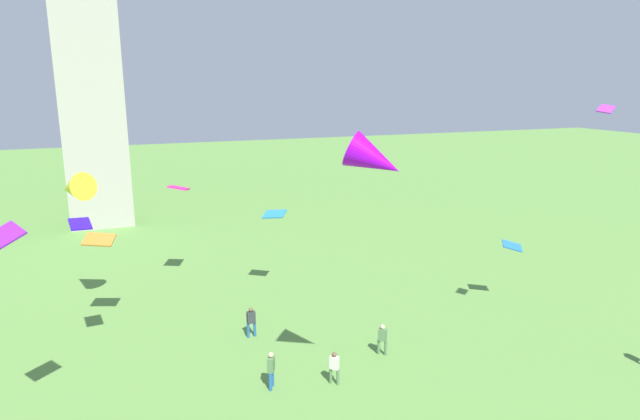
{
  "coord_description": "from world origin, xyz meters",
  "views": [
    {
      "loc": [
        -11.83,
        -4.09,
        13.21
      ],
      "look_at": [
        -2.81,
        19.04,
        7.33
      ],
      "focal_mm": 30.3,
      "sensor_mm": 36.0,
      "label": 1
    }
  ],
  "objects_px": {
    "person_1": "(251,320)",
    "kite_flying_5": "(179,188)",
    "person_3": "(334,366)",
    "kite_flying_0": "(375,160)",
    "kite_flying_2": "(74,188)",
    "kite_flying_7": "(80,224)",
    "person_5": "(382,338)",
    "kite_flying_6": "(606,109)",
    "kite_flying_3": "(512,246)",
    "kite_flying_4": "(99,239)",
    "kite_flying_1": "(275,214)",
    "kite_flying_8": "(1,238)",
    "person_2": "(271,368)"
  },
  "relations": [
    {
      "from": "kite_flying_1",
      "to": "kite_flying_8",
      "type": "height_order",
      "value": "kite_flying_8"
    },
    {
      "from": "person_2",
      "to": "kite_flying_3",
      "type": "bearing_deg",
      "value": -46.6
    },
    {
      "from": "person_1",
      "to": "person_2",
      "type": "xyz_separation_m",
      "value": [
        -0.41,
        -5.18,
        0.04
      ]
    },
    {
      "from": "kite_flying_3",
      "to": "kite_flying_6",
      "type": "height_order",
      "value": "kite_flying_6"
    },
    {
      "from": "person_5",
      "to": "kite_flying_8",
      "type": "distance_m",
      "value": 17.15
    },
    {
      "from": "kite_flying_5",
      "to": "kite_flying_0",
      "type": "bearing_deg",
      "value": 32.39
    },
    {
      "from": "kite_flying_2",
      "to": "kite_flying_8",
      "type": "height_order",
      "value": "kite_flying_8"
    },
    {
      "from": "kite_flying_2",
      "to": "kite_flying_7",
      "type": "xyz_separation_m",
      "value": [
        0.52,
        -6.49,
        -0.51
      ]
    },
    {
      "from": "person_1",
      "to": "person_2",
      "type": "height_order",
      "value": "person_2"
    },
    {
      "from": "kite_flying_8",
      "to": "person_2",
      "type": "bearing_deg",
      "value": -25.31
    },
    {
      "from": "kite_flying_3",
      "to": "kite_flying_5",
      "type": "bearing_deg",
      "value": 178.45
    },
    {
      "from": "person_1",
      "to": "kite_flying_0",
      "type": "xyz_separation_m",
      "value": [
        2.4,
        -9.2,
        9.64
      ]
    },
    {
      "from": "person_2",
      "to": "kite_flying_8",
      "type": "relative_size",
      "value": 1.07
    },
    {
      "from": "person_5",
      "to": "kite_flying_6",
      "type": "xyz_separation_m",
      "value": [
        9.0,
        -3.57,
        11.16
      ]
    },
    {
      "from": "person_3",
      "to": "kite_flying_0",
      "type": "distance_m",
      "value": 10.26
    },
    {
      "from": "kite_flying_0",
      "to": "kite_flying_4",
      "type": "distance_m",
      "value": 17.19
    },
    {
      "from": "person_1",
      "to": "kite_flying_3",
      "type": "xyz_separation_m",
      "value": [
        15.81,
        -1.28,
        2.72
      ]
    },
    {
      "from": "kite_flying_1",
      "to": "kite_flying_2",
      "type": "bearing_deg",
      "value": -145.34
    },
    {
      "from": "kite_flying_4",
      "to": "kite_flying_2",
      "type": "bearing_deg",
      "value": 133.06
    },
    {
      "from": "person_1",
      "to": "kite_flying_5",
      "type": "height_order",
      "value": "kite_flying_5"
    },
    {
      "from": "person_2",
      "to": "person_3",
      "type": "bearing_deg",
      "value": -74.38
    },
    {
      "from": "person_2",
      "to": "person_3",
      "type": "height_order",
      "value": "person_2"
    },
    {
      "from": "person_5",
      "to": "kite_flying_3",
      "type": "distance_m",
      "value": 11.01
    },
    {
      "from": "person_5",
      "to": "person_2",
      "type": "bearing_deg",
      "value": -131.86
    },
    {
      "from": "kite_flying_0",
      "to": "kite_flying_6",
      "type": "height_order",
      "value": "kite_flying_6"
    },
    {
      "from": "kite_flying_3",
      "to": "kite_flying_8",
      "type": "height_order",
      "value": "kite_flying_8"
    },
    {
      "from": "person_2",
      "to": "kite_flying_8",
      "type": "distance_m",
      "value": 11.9
    },
    {
      "from": "person_1",
      "to": "kite_flying_6",
      "type": "height_order",
      "value": "kite_flying_6"
    },
    {
      "from": "kite_flying_1",
      "to": "kite_flying_5",
      "type": "height_order",
      "value": "kite_flying_5"
    },
    {
      "from": "kite_flying_1",
      "to": "kite_flying_7",
      "type": "bearing_deg",
      "value": -113.45
    },
    {
      "from": "kite_flying_0",
      "to": "kite_flying_1",
      "type": "bearing_deg",
      "value": 36.28
    },
    {
      "from": "person_3",
      "to": "kite_flying_2",
      "type": "relative_size",
      "value": 0.53
    },
    {
      "from": "kite_flying_0",
      "to": "kite_flying_3",
      "type": "distance_m",
      "value": 17.04
    },
    {
      "from": "kite_flying_1",
      "to": "kite_flying_2",
      "type": "relative_size",
      "value": 0.56
    },
    {
      "from": "kite_flying_1",
      "to": "kite_flying_2",
      "type": "distance_m",
      "value": 11.58
    },
    {
      "from": "kite_flying_0",
      "to": "kite_flying_2",
      "type": "bearing_deg",
      "value": 73.16
    },
    {
      "from": "kite_flying_0",
      "to": "kite_flying_7",
      "type": "relative_size",
      "value": 1.86
    },
    {
      "from": "person_3",
      "to": "kite_flying_5",
      "type": "bearing_deg",
      "value": 149.85
    },
    {
      "from": "kite_flying_6",
      "to": "person_1",
      "type": "bearing_deg",
      "value": -56.18
    },
    {
      "from": "person_3",
      "to": "kite_flying_8",
      "type": "height_order",
      "value": "kite_flying_8"
    },
    {
      "from": "kite_flying_0",
      "to": "kite_flying_3",
      "type": "relative_size",
      "value": 1.85
    },
    {
      "from": "kite_flying_3",
      "to": "kite_flying_4",
      "type": "bearing_deg",
      "value": -164.82
    },
    {
      "from": "kite_flying_4",
      "to": "person_1",
      "type": "bearing_deg",
      "value": -10.87
    },
    {
      "from": "kite_flying_2",
      "to": "kite_flying_3",
      "type": "relative_size",
      "value": 2.07
    },
    {
      "from": "person_1",
      "to": "kite_flying_6",
      "type": "xyz_separation_m",
      "value": [
        14.58,
        -7.83,
        11.12
      ]
    },
    {
      "from": "kite_flying_1",
      "to": "kite_flying_7",
      "type": "relative_size",
      "value": 1.17
    },
    {
      "from": "person_2",
      "to": "kite_flying_8",
      "type": "xyz_separation_m",
      "value": [
        -9.44,
        -0.85,
        7.2
      ]
    },
    {
      "from": "kite_flying_8",
      "to": "person_3",
      "type": "bearing_deg",
      "value": -29.72
    },
    {
      "from": "person_5",
      "to": "kite_flying_6",
      "type": "height_order",
      "value": "kite_flying_6"
    },
    {
      "from": "person_2",
      "to": "kite_flying_3",
      "type": "height_order",
      "value": "kite_flying_3"
    }
  ]
}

